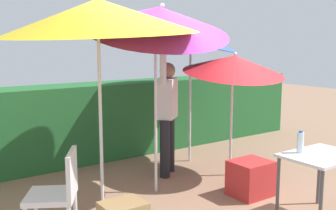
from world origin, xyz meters
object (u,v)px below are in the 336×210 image
object	(u,v)px
umbrella_navy	(159,20)
cooler_box	(250,178)
person_vendor	(167,110)
chair_plastic	(59,191)
umbrella_yellow	(99,17)
folding_table	(321,162)
bottle_water	(300,142)
umbrella_rainbow	(234,64)
umbrella_orange	(190,36)

from	to	relation	value
umbrella_navy	cooler_box	distance (m)	2.24
umbrella_navy	cooler_box	world-z (taller)	umbrella_navy
umbrella_navy	person_vendor	distance (m)	1.38
chair_plastic	umbrella_yellow	bearing A→B (deg)	31.02
folding_table	bottle_water	distance (m)	0.30
cooler_box	umbrella_rainbow	bearing A→B (deg)	63.30
person_vendor	cooler_box	distance (m)	1.49
chair_plastic	folding_table	world-z (taller)	chair_plastic
umbrella_navy	chair_plastic	distance (m)	2.31
folding_table	umbrella_yellow	bearing A→B (deg)	141.10
chair_plastic	bottle_water	xyz separation A→B (m)	(2.32, -0.91, 0.32)
umbrella_yellow	umbrella_navy	world-z (taller)	umbrella_navy
umbrella_rainbow	bottle_water	world-z (taller)	umbrella_rainbow
umbrella_yellow	chair_plastic	xyz separation A→B (m)	(-0.64, -0.38, -1.63)
bottle_water	umbrella_rainbow	bearing A→B (deg)	74.71
folding_table	cooler_box	bearing A→B (deg)	96.35
umbrella_navy	chair_plastic	world-z (taller)	umbrella_navy
umbrella_rainbow	umbrella_yellow	xyz separation A→B (m)	(-2.07, -0.13, 0.56)
umbrella_orange	umbrella_navy	xyz separation A→B (m)	(-1.14, -0.84, 0.17)
umbrella_rainbow	umbrella_orange	world-z (taller)	umbrella_orange
folding_table	bottle_water	world-z (taller)	bottle_water
person_vendor	bottle_water	distance (m)	2.01
umbrella_rainbow	bottle_water	size ratio (longest dim) A/B	7.63
umbrella_rainbow	cooler_box	size ratio (longest dim) A/B	3.89
cooler_box	bottle_water	world-z (taller)	bottle_water
umbrella_orange	bottle_water	distance (m)	2.62
folding_table	umbrella_rainbow	bearing A→B (deg)	81.00
umbrella_yellow	chair_plastic	world-z (taller)	umbrella_yellow
umbrella_orange	folding_table	distance (m)	2.85
umbrella_yellow	bottle_water	distance (m)	2.49
folding_table	umbrella_orange	bearing A→B (deg)	85.35
umbrella_navy	umbrella_orange	bearing A→B (deg)	36.27
bottle_water	umbrella_navy	bearing A→B (deg)	118.14
cooler_box	umbrella_yellow	bearing A→B (deg)	161.65
cooler_box	person_vendor	bearing A→B (deg)	106.57
umbrella_yellow	cooler_box	distance (m)	2.64
umbrella_rainbow	person_vendor	xyz separation A→B (m)	(-0.73, 0.55, -0.64)
umbrella_navy	bottle_water	bearing A→B (deg)	-61.86
umbrella_navy	umbrella_rainbow	bearing A→B (deg)	-3.29
chair_plastic	folding_table	bearing A→B (deg)	-23.83
folding_table	bottle_water	xyz separation A→B (m)	(-0.14, 0.17, 0.20)
umbrella_navy	folding_table	distance (m)	2.44
umbrella_orange	person_vendor	bearing A→B (deg)	-152.61
umbrella_orange	chair_plastic	distance (m)	3.35
umbrella_navy	cooler_box	size ratio (longest dim) A/B	5.57
person_vendor	chair_plastic	bearing A→B (deg)	-151.66
umbrella_navy	chair_plastic	size ratio (longest dim) A/B	2.95
umbrella_navy	chair_plastic	bearing A→B (deg)	-159.00
umbrella_orange	umbrella_yellow	distance (m)	2.28
umbrella_orange	cooler_box	size ratio (longest dim) A/B	4.88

